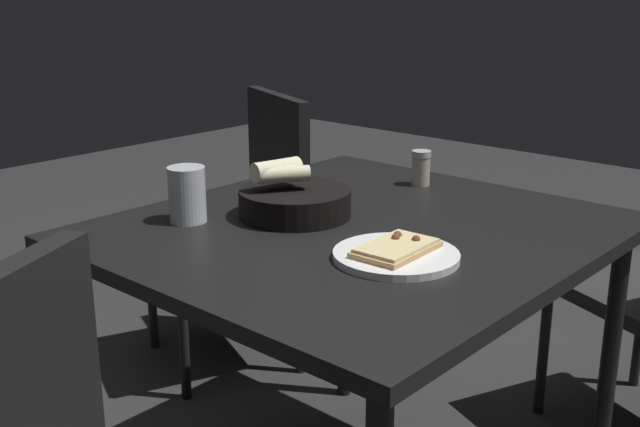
{
  "coord_description": "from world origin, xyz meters",
  "views": [
    {
      "loc": [
        -1.2,
        -0.96,
        1.22
      ],
      "look_at": [
        -0.06,
        0.05,
        0.76
      ],
      "focal_mm": 43.63,
      "sensor_mm": 36.0,
      "label": 1
    }
  ],
  "objects_px": {
    "dining_table": "(357,255)",
    "pizza_plate": "(396,254)",
    "pepper_shaker": "(421,170)",
    "bread_basket": "(294,200)",
    "chair_far": "(244,212)",
    "beer_glass": "(187,198)"
  },
  "relations": [
    {
      "from": "dining_table",
      "to": "pizza_plate",
      "type": "bearing_deg",
      "value": -121.84
    },
    {
      "from": "pizza_plate",
      "to": "chair_far",
      "type": "height_order",
      "value": "chair_far"
    },
    {
      "from": "bread_basket",
      "to": "beer_glass",
      "type": "relative_size",
      "value": 2.06
    },
    {
      "from": "beer_glass",
      "to": "pepper_shaker",
      "type": "xyz_separation_m",
      "value": [
        0.58,
        -0.19,
        -0.01
      ]
    },
    {
      "from": "pepper_shaker",
      "to": "bread_basket",
      "type": "bearing_deg",
      "value": 172.53
    },
    {
      "from": "bread_basket",
      "to": "beer_glass",
      "type": "xyz_separation_m",
      "value": [
        -0.18,
        0.14,
        0.02
      ]
    },
    {
      "from": "beer_glass",
      "to": "pizza_plate",
      "type": "bearing_deg",
      "value": -77.48
    },
    {
      "from": "chair_far",
      "to": "dining_table",
      "type": "bearing_deg",
      "value": -117.56
    },
    {
      "from": "dining_table",
      "to": "chair_far",
      "type": "distance_m",
      "value": 0.92
    },
    {
      "from": "bread_basket",
      "to": "pepper_shaker",
      "type": "xyz_separation_m",
      "value": [
        0.4,
        -0.05,
        0.0
      ]
    },
    {
      "from": "beer_glass",
      "to": "pepper_shaker",
      "type": "distance_m",
      "value": 0.61
    },
    {
      "from": "beer_glass",
      "to": "pepper_shaker",
      "type": "height_order",
      "value": "beer_glass"
    },
    {
      "from": "pizza_plate",
      "to": "chair_far",
      "type": "relative_size",
      "value": 0.27
    },
    {
      "from": "dining_table",
      "to": "pepper_shaker",
      "type": "height_order",
      "value": "pepper_shaker"
    },
    {
      "from": "pizza_plate",
      "to": "beer_glass",
      "type": "height_order",
      "value": "beer_glass"
    },
    {
      "from": "dining_table",
      "to": "pizza_plate",
      "type": "xyz_separation_m",
      "value": [
        -0.11,
        -0.18,
        0.08
      ]
    },
    {
      "from": "beer_glass",
      "to": "chair_far",
      "type": "height_order",
      "value": "chair_far"
    },
    {
      "from": "dining_table",
      "to": "chair_far",
      "type": "height_order",
      "value": "chair_far"
    },
    {
      "from": "dining_table",
      "to": "pepper_shaker",
      "type": "distance_m",
      "value": 0.39
    },
    {
      "from": "chair_far",
      "to": "pizza_plate",
      "type": "bearing_deg",
      "value": -118.38
    },
    {
      "from": "bread_basket",
      "to": "beer_glass",
      "type": "bearing_deg",
      "value": 141.84
    },
    {
      "from": "chair_far",
      "to": "bread_basket",
      "type": "bearing_deg",
      "value": -124.81
    }
  ]
}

